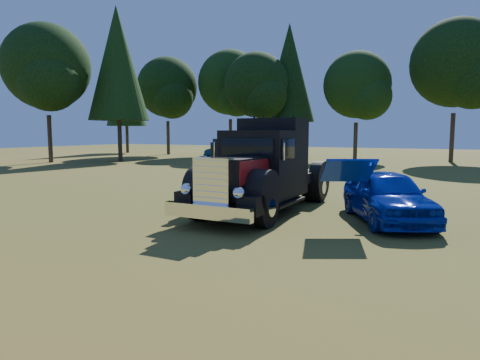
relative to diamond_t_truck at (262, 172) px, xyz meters
name	(u,v)px	position (x,y,z in m)	size (l,w,h in m)	color
ground	(265,224)	(0.87, -1.71, -1.28)	(120.00, 120.00, 0.00)	#3B5017
treeline	(383,72)	(-0.58, 25.77, 6.30)	(72.10, 24.04, 13.84)	#2D2116
diamond_t_truck	(262,172)	(0.00, 0.00, 0.00)	(3.28, 7.16, 3.00)	black
hotrod_coupe	(387,196)	(3.80, 0.26, -0.53)	(3.55, 4.69, 1.89)	#1C08BB
spectator_near	(210,183)	(-1.79, -0.27, -0.41)	(0.63, 0.42, 1.74)	#21244E
spectator_far	(205,184)	(-1.59, -0.88, -0.38)	(0.88, 0.68, 1.80)	navy
distant_teal_car	(225,151)	(-14.54, 23.53, -0.55)	(1.55, 4.43, 1.46)	#0B3244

